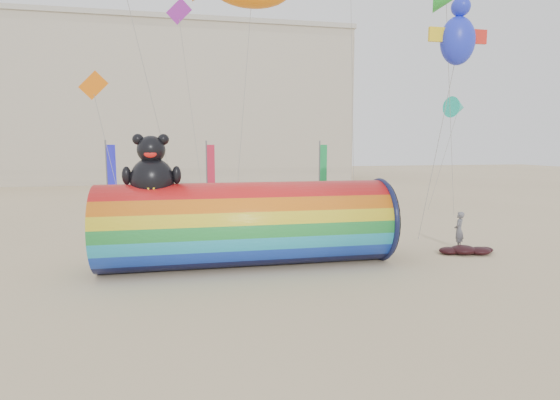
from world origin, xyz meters
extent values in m
plane|color=#CCB58C|center=(0.00, 0.00, 0.00)|extent=(160.00, 160.00, 0.00)
cube|color=#B7AD99|center=(-12.00, 46.00, 10.00)|extent=(60.00, 15.00, 20.00)
cube|color=#28303D|center=(-12.00, 38.44, 10.50)|extent=(59.50, 0.12, 17.00)
cube|color=#B2ADA0|center=(-12.00, 46.00, 20.30)|extent=(60.40, 15.40, 0.60)
cylinder|color=red|center=(-1.20, -0.36, 1.69)|extent=(11.61, 3.39, 3.39)
torus|color=#0F1438|center=(4.49, -0.36, 1.69)|extent=(0.23, 3.55, 3.55)
cylinder|color=black|center=(4.62, -0.36, 1.69)|extent=(0.06, 3.35, 3.35)
ellipsoid|color=black|center=(-4.88, -0.36, 3.53)|extent=(1.65, 1.48, 1.74)
ellipsoid|color=yellow|center=(-4.88, -0.89, 3.44)|extent=(0.85, 0.37, 0.75)
sphere|color=black|center=(-4.88, -0.36, 4.69)|extent=(1.06, 1.06, 1.06)
sphere|color=black|center=(-5.34, -0.36, 5.08)|extent=(0.43, 0.43, 0.43)
sphere|color=black|center=(-4.42, -0.36, 5.08)|extent=(0.43, 0.43, 0.43)
ellipsoid|color=red|center=(-4.88, -0.80, 4.55)|extent=(0.47, 0.17, 0.30)
ellipsoid|color=black|center=(-5.80, -0.46, 3.73)|extent=(0.35, 0.35, 0.70)
ellipsoid|color=black|center=(-3.96, -0.46, 3.73)|extent=(0.35, 0.35, 0.70)
imported|color=slate|center=(8.92, 0.47, 0.88)|extent=(0.75, 0.75, 1.75)
ellipsoid|color=black|center=(8.46, -0.58, 0.20)|extent=(1.17, 0.99, 0.41)
ellipsoid|color=black|center=(9.16, -0.78, 0.17)|extent=(0.99, 0.84, 0.34)
ellipsoid|color=black|center=(7.86, -0.43, 0.16)|extent=(0.91, 0.77, 0.32)
ellipsoid|color=black|center=(8.76, -0.18, 0.14)|extent=(0.78, 0.66, 0.27)
ellipsoid|color=black|center=(9.66, -0.48, 0.13)|extent=(0.73, 0.62, 0.25)
cylinder|color=#59595E|center=(-8.90, 12.96, 2.60)|extent=(0.10, 0.10, 5.20)
cube|color=#1E1DDA|center=(-8.59, 12.96, 2.65)|extent=(0.56, 0.06, 4.50)
cylinder|color=#59595E|center=(-2.29, 14.76, 2.60)|extent=(0.10, 0.10, 5.20)
cube|color=red|center=(-1.98, 14.76, 2.65)|extent=(0.56, 0.06, 4.50)
cylinder|color=#59595E|center=(6.44, 15.17, 2.60)|extent=(0.10, 0.10, 5.20)
cube|color=#158E42|center=(6.75, 15.17, 2.65)|extent=(0.56, 0.06, 4.50)
ellipsoid|color=#1F2EDB|center=(7.30, -1.17, 9.06)|extent=(1.45, 1.13, 1.93)
cone|color=#18C6A8|center=(14.15, 9.02, 7.37)|extent=(1.39, 1.39, 1.25)
cube|color=purple|center=(-3.88, 10.11, 12.77)|extent=(0.90, 0.06, 1.26)
cube|color=orange|center=(-8.39, 7.55, 8.03)|extent=(0.91, 0.06, 1.27)
camera|label=1|loc=(-3.41, -17.68, 4.86)|focal=28.00mm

